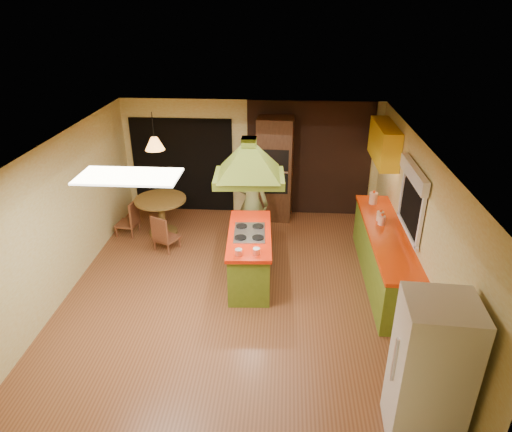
# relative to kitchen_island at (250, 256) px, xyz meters

# --- Properties ---
(ground) EXTENTS (6.50, 6.50, 0.00)m
(ground) POSITION_rel_kitchen_island_xyz_m (-0.19, -0.48, -0.45)
(ground) COLOR brown
(ground) RESTS_ON ground
(room_walls) EXTENTS (5.50, 6.50, 6.50)m
(room_walls) POSITION_rel_kitchen_island_xyz_m (-0.19, -0.48, 0.80)
(room_walls) COLOR beige
(room_walls) RESTS_ON ground
(ceiling_plane) EXTENTS (6.50, 6.50, 0.00)m
(ceiling_plane) POSITION_rel_kitchen_island_xyz_m (-0.19, -0.48, 2.05)
(ceiling_plane) COLOR silver
(ceiling_plane) RESTS_ON room_walls
(brick_panel) EXTENTS (2.64, 0.03, 2.50)m
(brick_panel) POSITION_rel_kitchen_island_xyz_m (1.06, 2.75, 0.80)
(brick_panel) COLOR #381E14
(brick_panel) RESTS_ON ground
(nook_opening) EXTENTS (2.20, 0.03, 2.10)m
(nook_opening) POSITION_rel_kitchen_island_xyz_m (-1.69, 2.75, 0.60)
(nook_opening) COLOR black
(nook_opening) RESTS_ON ground
(right_counter) EXTENTS (0.62, 3.05, 0.92)m
(right_counter) POSITION_rel_kitchen_island_xyz_m (2.26, 0.12, 0.02)
(right_counter) COLOR olive
(right_counter) RESTS_ON ground
(upper_cabinets) EXTENTS (0.34, 1.40, 0.70)m
(upper_cabinets) POSITION_rel_kitchen_island_xyz_m (2.38, 1.72, 1.50)
(upper_cabinets) COLOR yellow
(upper_cabinets) RESTS_ON room_walls
(window_right) EXTENTS (0.12, 1.35, 1.06)m
(window_right) POSITION_rel_kitchen_island_xyz_m (2.50, -0.08, 1.32)
(window_right) COLOR black
(window_right) RESTS_ON room_walls
(fluor_panel) EXTENTS (1.20, 0.60, 0.03)m
(fluor_panel) POSITION_rel_kitchen_island_xyz_m (-1.29, -1.68, 2.04)
(fluor_panel) COLOR white
(fluor_panel) RESTS_ON ceiling_plane
(kitchen_island) EXTENTS (0.81, 1.80, 0.90)m
(kitchen_island) POSITION_rel_kitchen_island_xyz_m (0.00, 0.00, 0.00)
(kitchen_island) COLOR olive
(kitchen_island) RESTS_ON ground
(range_hood) EXTENTS (1.13, 0.84, 0.80)m
(range_hood) POSITION_rel_kitchen_island_xyz_m (-0.00, 0.00, 1.80)
(range_hood) COLOR #566719
(range_hood) RESTS_ON ceiling_plane
(man) EXTENTS (0.72, 0.57, 1.73)m
(man) POSITION_rel_kitchen_island_xyz_m (-0.05, 1.23, 0.42)
(man) COLOR brown
(man) RESTS_ON ground
(refrigerator) EXTENTS (0.76, 0.72, 1.76)m
(refrigerator) POSITION_rel_kitchen_island_xyz_m (2.12, -2.96, 0.43)
(refrigerator) COLOR white
(refrigerator) RESTS_ON ground
(wall_oven) EXTENTS (0.77, 0.64, 2.22)m
(wall_oven) POSITION_rel_kitchen_island_xyz_m (0.34, 2.47, 0.66)
(wall_oven) COLOR #4B2B18
(wall_oven) RESTS_ON ground
(dining_table) EXTENTS (1.03, 1.03, 0.77)m
(dining_table) POSITION_rel_kitchen_island_xyz_m (-1.92, 1.56, 0.09)
(dining_table) COLOR brown
(dining_table) RESTS_ON ground
(chair_left) EXTENTS (0.45, 0.45, 0.73)m
(chair_left) POSITION_rel_kitchen_island_xyz_m (-2.62, 1.46, -0.08)
(chair_left) COLOR brown
(chair_left) RESTS_ON ground
(chair_near) EXTENTS (0.54, 0.54, 0.73)m
(chair_near) POSITION_rel_kitchen_island_xyz_m (-1.67, 0.91, -0.08)
(chair_near) COLOR brown
(chair_near) RESTS_ON ground
(pendant_lamp) EXTENTS (0.41, 0.41, 0.24)m
(pendant_lamp) POSITION_rel_kitchen_island_xyz_m (-1.92, 1.56, 1.45)
(pendant_lamp) COLOR #FF9E3F
(pendant_lamp) RESTS_ON ceiling_plane
(canister_large) EXTENTS (0.18, 0.18, 0.22)m
(canister_large) POSITION_rel_kitchen_island_xyz_m (2.21, 1.26, 0.58)
(canister_large) COLOR beige
(canister_large) RESTS_ON right_counter
(canister_medium) EXTENTS (0.14, 0.14, 0.17)m
(canister_medium) POSITION_rel_kitchen_island_xyz_m (2.21, 0.54, 0.56)
(canister_medium) COLOR beige
(canister_medium) RESTS_ON right_counter
(canister_small) EXTENTS (0.15, 0.15, 0.16)m
(canister_small) POSITION_rel_kitchen_island_xyz_m (2.21, 0.39, 0.55)
(canister_small) COLOR #F6E0C6
(canister_small) RESTS_ON right_counter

